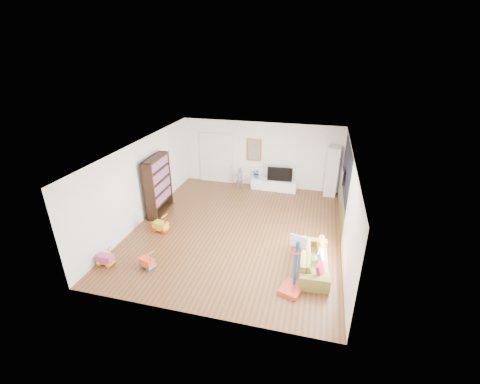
% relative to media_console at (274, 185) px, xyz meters
% --- Properties ---
extents(floor, '(6.50, 7.50, 0.00)m').
position_rel_media_console_xyz_m(floor, '(-0.67, -3.44, -0.22)').
color(floor, brown).
rests_on(floor, ground).
extents(ceiling, '(6.50, 7.50, 0.00)m').
position_rel_media_console_xyz_m(ceiling, '(-0.67, -3.44, 2.48)').
color(ceiling, white).
rests_on(ceiling, ground).
extents(wall_back, '(6.50, 0.00, 2.70)m').
position_rel_media_console_xyz_m(wall_back, '(-0.67, 0.31, 1.13)').
color(wall_back, white).
rests_on(wall_back, ground).
extents(wall_front, '(6.50, 0.00, 2.70)m').
position_rel_media_console_xyz_m(wall_front, '(-0.67, -7.19, 1.13)').
color(wall_front, silver).
rests_on(wall_front, ground).
extents(wall_left, '(0.00, 7.50, 2.70)m').
position_rel_media_console_xyz_m(wall_left, '(-3.92, -3.44, 1.13)').
color(wall_left, beige).
rests_on(wall_left, ground).
extents(wall_right, '(0.00, 7.50, 2.70)m').
position_rel_media_console_xyz_m(wall_right, '(2.58, -3.44, 1.13)').
color(wall_right, silver).
rests_on(wall_right, ground).
extents(navy_accent, '(0.01, 3.20, 1.70)m').
position_rel_media_console_xyz_m(navy_accent, '(2.56, -2.04, 1.63)').
color(navy_accent, black).
rests_on(navy_accent, wall_right).
extents(olive_wainscot, '(0.01, 3.20, 1.00)m').
position_rel_media_console_xyz_m(olive_wainscot, '(2.56, -2.04, 0.28)').
color(olive_wainscot, brown).
rests_on(olive_wainscot, wall_right).
extents(doorway, '(1.45, 0.06, 2.10)m').
position_rel_media_console_xyz_m(doorway, '(-2.57, 0.27, 0.83)').
color(doorway, white).
rests_on(doorway, ground).
extents(painting_back, '(0.62, 0.06, 0.92)m').
position_rel_media_console_xyz_m(painting_back, '(-0.92, 0.27, 1.33)').
color(painting_back, gold).
rests_on(painting_back, wall_back).
extents(artwork_right, '(0.04, 0.56, 0.46)m').
position_rel_media_console_xyz_m(artwork_right, '(2.50, -1.84, 1.33)').
color(artwork_right, '#7F3F8C').
rests_on(artwork_right, wall_right).
extents(media_console, '(1.87, 0.52, 0.43)m').
position_rel_media_console_xyz_m(media_console, '(0.00, 0.00, 0.00)').
color(media_console, white).
rests_on(media_console, ground).
extents(tall_cabinet, '(0.48, 0.48, 1.98)m').
position_rel_media_console_xyz_m(tall_cabinet, '(2.23, 0.02, 0.77)').
color(tall_cabinet, white).
rests_on(tall_cabinet, ground).
extents(bookshelf, '(0.44, 1.43, 2.06)m').
position_rel_media_console_xyz_m(bookshelf, '(-3.61, -2.96, 0.81)').
color(bookshelf, black).
rests_on(bookshelf, ground).
extents(sofa, '(0.84, 1.94, 0.56)m').
position_rel_media_console_xyz_m(sofa, '(1.83, -4.90, 0.06)').
color(sofa, olive).
rests_on(sofa, ground).
extents(basketball_hoop, '(0.65, 0.73, 1.45)m').
position_rel_media_console_xyz_m(basketball_hoop, '(1.35, -5.89, 0.51)').
color(basketball_hoop, '#C43E20').
rests_on(basketball_hoop, ground).
extents(ride_on_yellow, '(0.51, 0.37, 0.62)m').
position_rel_media_console_xyz_m(ride_on_yellow, '(-3.00, -4.17, 0.09)').
color(ride_on_yellow, gold).
rests_on(ride_on_yellow, ground).
extents(ride_on_orange, '(0.46, 0.36, 0.53)m').
position_rel_media_console_xyz_m(ride_on_orange, '(-2.49, -5.95, 0.05)').
color(ride_on_orange, '#F84C16').
rests_on(ride_on_orange, ground).
extents(ride_on_pink, '(0.42, 0.26, 0.56)m').
position_rel_media_console_xyz_m(ride_on_pink, '(-3.66, -6.10, 0.07)').
color(ride_on_pink, '#CA448C').
rests_on(ride_on_pink, ground).
extents(child, '(0.39, 0.39, 0.91)m').
position_rel_media_console_xyz_m(child, '(-1.41, -0.22, 0.24)').
color(child, slate).
rests_on(child, ground).
extents(tv, '(1.01, 0.19, 0.58)m').
position_rel_media_console_xyz_m(tv, '(0.22, 0.03, 0.50)').
color(tv, black).
rests_on(tv, media_console).
extents(vase_plant, '(0.40, 0.36, 0.39)m').
position_rel_media_console_xyz_m(vase_plant, '(-0.74, 0.02, 0.41)').
color(vase_plant, '#264E92').
rests_on(vase_plant, media_console).
extents(pillow_left, '(0.17, 0.36, 0.35)m').
position_rel_media_console_xyz_m(pillow_left, '(1.98, -5.49, 0.22)').
color(pillow_left, '#BE1637').
rests_on(pillow_left, sofa).
extents(pillow_center, '(0.14, 0.35, 0.34)m').
position_rel_media_console_xyz_m(pillow_center, '(1.98, -4.92, 0.22)').
color(pillow_center, silver).
rests_on(pillow_center, sofa).
extents(pillow_right, '(0.19, 0.42, 0.41)m').
position_rel_media_console_xyz_m(pillow_right, '(1.98, -4.37, 0.22)').
color(pillow_right, '#C54B1B').
rests_on(pillow_right, sofa).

